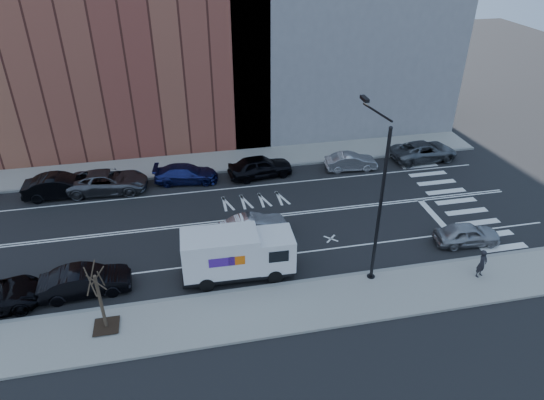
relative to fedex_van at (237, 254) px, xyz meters
name	(u,v)px	position (x,y,z in m)	size (l,w,h in m)	color
ground	(228,221)	(0.18, 5.60, -1.48)	(120.00, 120.00, 0.00)	black
sidewalk_near	(250,313)	(0.18, -3.20, -1.41)	(44.00, 3.60, 0.15)	gray
sidewalk_far	(215,162)	(0.18, 14.40, -1.41)	(44.00, 3.60, 0.15)	gray
curb_near	(245,290)	(0.18, -1.40, -1.40)	(44.00, 0.25, 0.17)	gray
curb_far	(217,172)	(0.18, 12.60, -1.40)	(44.00, 0.25, 0.17)	gray
crosswalk	(451,196)	(16.18, 5.60, -1.48)	(3.00, 14.00, 0.01)	white
road_markings	(228,221)	(0.18, 5.60, -1.48)	(40.00, 8.60, 0.01)	white
bldg_brick	(96,8)	(-7.82, 21.20, 9.52)	(26.00, 10.00, 22.00)	brown
streetlight	(377,195)	(7.18, -1.31, 3.59)	(0.44, 4.02, 9.34)	black
street_tree	(102,307)	(-6.83, -2.80, -0.03)	(1.20, 1.20, 3.75)	black
fedex_van	(237,254)	(0.00, 0.00, 0.00)	(6.25, 2.35, 2.83)	black
far_parked_b	(61,186)	(-11.02, 11.21, -0.66)	(1.75, 5.01, 1.65)	black
far_parked_c	(108,181)	(-7.82, 11.32, -0.70)	(2.60, 5.64, 1.57)	#4B4C53
far_parked_d	(186,174)	(-2.22, 11.60, -0.80)	(1.91, 4.71, 1.37)	navy
far_parked_e	(260,166)	(3.38, 11.37, -0.65)	(1.97, 4.89, 1.67)	black
far_parked_f	(351,162)	(10.55, 11.08, -0.82)	(1.40, 4.03, 1.33)	#98999D
far_parked_g	(424,151)	(16.98, 11.56, -0.73)	(2.50, 5.42, 1.51)	#53575C
driving_sedan	(254,227)	(1.56, 3.55, -0.78)	(1.50, 4.30, 1.42)	#BDBDC2
near_parked_rear_a	(85,281)	(-8.06, 0.18, -0.72)	(1.61, 4.63, 1.52)	black
near_parked_front	(467,234)	(14.11, 0.21, -0.81)	(1.59, 3.96, 1.35)	#98989C
pedestrian	(482,264)	(13.08, -2.92, -0.49)	(0.61, 0.40, 1.69)	black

